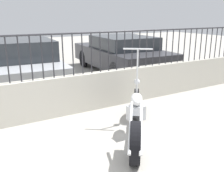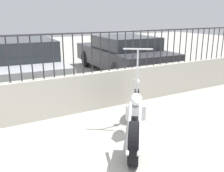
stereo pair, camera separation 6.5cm
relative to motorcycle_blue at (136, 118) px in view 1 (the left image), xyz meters
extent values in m
cube|color=beige|center=(-0.82, 1.58, 0.03)|extent=(10.61, 0.18, 0.79)
cylinder|color=#2D2D33|center=(-1.62, 1.58, 0.85)|extent=(0.02, 0.02, 0.84)
cylinder|color=#2D2D33|center=(-1.42, 1.58, 0.85)|extent=(0.02, 0.02, 0.84)
cylinder|color=#2D2D33|center=(-1.22, 1.58, 0.85)|extent=(0.02, 0.02, 0.84)
cylinder|color=#2D2D33|center=(-1.02, 1.58, 0.85)|extent=(0.02, 0.02, 0.84)
cylinder|color=#2D2D33|center=(-0.82, 1.58, 0.85)|extent=(0.02, 0.02, 0.84)
cylinder|color=#2D2D33|center=(-0.62, 1.58, 0.85)|extent=(0.02, 0.02, 0.84)
cylinder|color=#2D2D33|center=(-0.42, 1.58, 0.85)|extent=(0.02, 0.02, 0.84)
cylinder|color=#2D2D33|center=(-0.22, 1.58, 0.85)|extent=(0.02, 0.02, 0.84)
cylinder|color=#2D2D33|center=(-0.02, 1.58, 0.85)|extent=(0.02, 0.02, 0.84)
cylinder|color=#2D2D33|center=(0.18, 1.58, 0.85)|extent=(0.02, 0.02, 0.84)
cylinder|color=#2D2D33|center=(0.38, 1.58, 0.85)|extent=(0.02, 0.02, 0.84)
cylinder|color=#2D2D33|center=(0.58, 1.58, 0.85)|extent=(0.02, 0.02, 0.84)
cylinder|color=#2D2D33|center=(0.78, 1.58, 0.85)|extent=(0.02, 0.02, 0.84)
cylinder|color=#2D2D33|center=(0.98, 1.58, 0.85)|extent=(0.02, 0.02, 0.84)
cylinder|color=#2D2D33|center=(1.18, 1.58, 0.85)|extent=(0.02, 0.02, 0.84)
cylinder|color=#2D2D33|center=(1.38, 1.58, 0.85)|extent=(0.02, 0.02, 0.84)
cylinder|color=#2D2D33|center=(1.58, 1.58, 0.85)|extent=(0.02, 0.02, 0.84)
cylinder|color=#2D2D33|center=(1.78, 1.58, 0.85)|extent=(0.02, 0.02, 0.84)
cylinder|color=#2D2D33|center=(1.99, 1.58, 0.85)|extent=(0.02, 0.02, 0.84)
cylinder|color=#2D2D33|center=(2.19, 1.58, 0.85)|extent=(0.02, 0.02, 0.84)
cylinder|color=#2D2D33|center=(2.39, 1.58, 0.85)|extent=(0.02, 0.02, 0.84)
cylinder|color=#2D2D33|center=(2.59, 1.58, 0.85)|extent=(0.02, 0.02, 0.84)
cylinder|color=#2D2D33|center=(2.79, 1.58, 0.85)|extent=(0.02, 0.02, 0.84)
cylinder|color=#2D2D33|center=(2.99, 1.58, 0.85)|extent=(0.02, 0.02, 0.84)
cylinder|color=#2D2D33|center=(3.19, 1.58, 0.85)|extent=(0.02, 0.02, 0.84)
cylinder|color=#2D2D33|center=(3.39, 1.58, 0.85)|extent=(0.02, 0.02, 0.84)
cylinder|color=#2D2D33|center=(3.59, 1.58, 0.85)|extent=(0.02, 0.02, 0.84)
cylinder|color=#2D2D33|center=(3.79, 1.58, 0.85)|extent=(0.02, 0.02, 0.84)
cylinder|color=#2D2D33|center=(3.99, 1.58, 0.85)|extent=(0.02, 0.02, 0.84)
cylinder|color=#2D2D33|center=(-0.82, 1.58, 1.25)|extent=(10.61, 0.04, 0.04)
cylinder|color=black|center=(0.53, 0.73, -0.07)|extent=(0.41, 0.52, 0.58)
cylinder|color=black|center=(-0.39, -0.54, -0.07)|extent=(0.46, 0.56, 0.59)
cylinder|color=navy|center=(0.07, 0.09, -0.07)|extent=(0.89, 1.20, 0.06)
cube|color=silver|center=(0.10, 0.13, 0.03)|extent=(0.28, 0.18, 0.24)
ellipsoid|color=white|center=(0.17, 0.23, 0.23)|extent=(0.42, 0.48, 0.18)
cube|color=black|center=(-0.22, -0.30, 0.11)|extent=(0.29, 0.32, 0.06)
cylinder|color=silver|center=(0.47, 0.65, 0.18)|extent=(0.17, 0.21, 0.51)
sphere|color=silver|center=(0.44, 0.61, 0.41)|extent=(0.11, 0.11, 0.11)
cylinder|color=silver|center=(0.42, 0.58, 0.72)|extent=(0.03, 0.03, 0.59)
cylinder|color=silver|center=(0.42, 0.58, 1.01)|extent=(0.44, 0.33, 0.03)
cylinder|color=silver|center=(-0.31, -0.54, 0.15)|extent=(0.49, 0.66, 0.44)
cylinder|color=silver|center=(-0.42, -0.46, 0.15)|extent=(0.49, 0.66, 0.44)
cylinder|color=black|center=(0.01, 5.66, -0.05)|extent=(0.15, 0.65, 0.64)
cylinder|color=black|center=(-0.16, 3.01, -0.05)|extent=(0.15, 0.65, 0.64)
cube|color=#B7BABF|center=(-0.93, 4.39, 0.15)|extent=(2.10, 4.38, 0.56)
cube|color=#2D3338|center=(-0.95, 4.18, 0.69)|extent=(1.78, 2.15, 0.52)
cylinder|color=black|center=(1.63, 5.80, -0.05)|extent=(0.15, 0.65, 0.64)
cylinder|color=black|center=(3.40, 5.70, -0.05)|extent=(0.15, 0.65, 0.64)
cylinder|color=black|center=(1.48, 3.13, -0.05)|extent=(0.15, 0.65, 0.64)
cylinder|color=black|center=(3.25, 3.03, -0.05)|extent=(0.15, 0.65, 0.64)
cube|color=#38383D|center=(2.44, 4.42, 0.18)|extent=(2.13, 4.41, 0.60)
cube|color=#2D3338|center=(2.43, 4.20, 0.68)|extent=(1.81, 2.16, 0.41)
camera|label=1|loc=(-2.18, -3.00, 1.60)|focal=40.00mm
camera|label=2|loc=(-2.12, -3.04, 1.60)|focal=40.00mm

